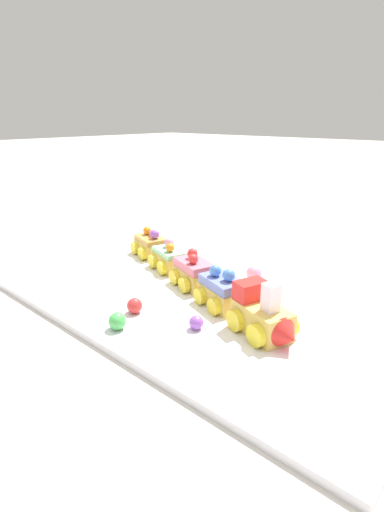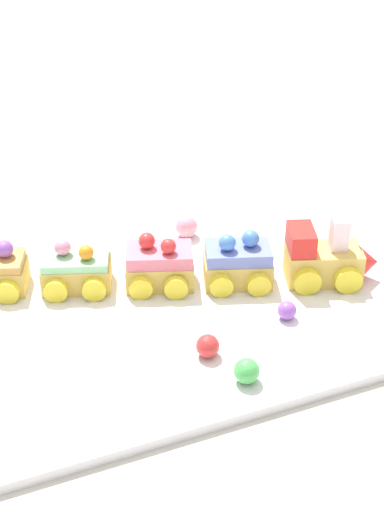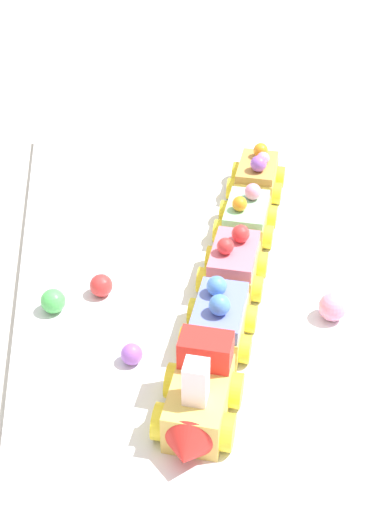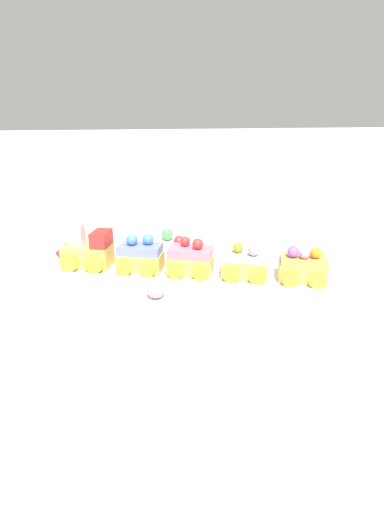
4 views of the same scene
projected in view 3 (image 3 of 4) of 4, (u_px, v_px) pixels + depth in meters
The scene contains 11 objects.
ground_plane at pixel (216, 297), 0.79m from camera, with size 10.00×10.00×0.00m, color beige.
display_board at pixel (216, 293), 0.78m from camera, with size 0.78×0.43×0.01m, color white.
cake_train_locomotive at pixel (198, 402), 0.61m from camera, with size 0.12×0.09×0.08m.
cake_car_blueberry at pixel (219, 322), 0.70m from camera, with size 0.09×0.09×0.07m.
cake_car_strawberry at pixel (234, 266), 0.77m from camera, with size 0.09×0.09×0.07m.
cake_car_mint at pixel (246, 219), 0.85m from camera, with size 0.09×0.09×0.06m.
cake_car_caramel at pixel (257, 177), 0.93m from camera, with size 0.09×0.09×0.06m.
gumball_pink at pixel (333, 307), 0.73m from camera, with size 0.03×0.03×0.03m, color pink.
gumball_green at pixel (53, 301), 0.74m from camera, with size 0.03×0.03×0.03m, color #4CBC56.
gumball_purple at pixel (132, 354), 0.68m from camera, with size 0.02×0.02×0.02m, color #9956C6.
gumball_red at pixel (101, 285), 0.76m from camera, with size 0.02×0.02×0.02m, color red.
Camera 3 is at (0.60, -0.10, 0.51)m, focal length 50.00 mm.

